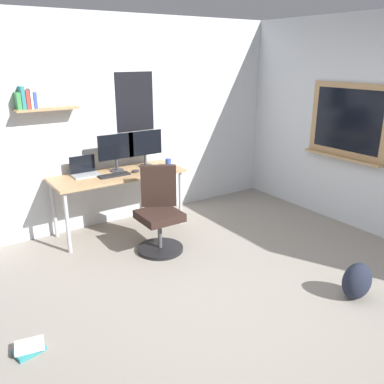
{
  "coord_description": "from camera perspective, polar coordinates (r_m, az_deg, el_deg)",
  "views": [
    {
      "loc": [
        -2.05,
        -2.37,
        2.12
      ],
      "look_at": [
        0.04,
        0.72,
        0.85
      ],
      "focal_mm": 37.83,
      "sensor_mm": 36.0,
      "label": 1
    }
  ],
  "objects": [
    {
      "name": "ground_plane",
      "position": [
        3.78,
        5.81,
        -15.39
      ],
      "size": [
        5.2,
        5.2,
        0.0
      ],
      "primitive_type": "plane",
      "color": "gray",
      "rests_on": "ground"
    },
    {
      "name": "wall_back",
      "position": [
        5.3,
        -11.09,
        9.57
      ],
      "size": [
        5.0,
        0.3,
        2.6
      ],
      "color": "silver",
      "rests_on": "ground"
    },
    {
      "name": "desk",
      "position": [
        5.03,
        -10.37,
        1.81
      ],
      "size": [
        1.6,
        0.62,
        0.75
      ],
      "color": "tan",
      "rests_on": "ground"
    },
    {
      "name": "office_chair",
      "position": [
        4.57,
        -4.62,
        -3.26
      ],
      "size": [
        0.55,
        0.56,
        0.95
      ],
      "color": "black",
      "rests_on": "ground"
    },
    {
      "name": "laptop",
      "position": [
        5.01,
        -14.91,
        2.9
      ],
      "size": [
        0.31,
        0.21,
        0.23
      ],
      "color": "#ADAFB5",
      "rests_on": "desk"
    },
    {
      "name": "monitor_primary",
      "position": [
        5.05,
        -10.65,
        5.87
      ],
      "size": [
        0.46,
        0.17,
        0.46
      ],
      "color": "#38383D",
      "rests_on": "desk"
    },
    {
      "name": "monitor_secondary",
      "position": [
        5.22,
        -6.61,
        6.48
      ],
      "size": [
        0.46,
        0.17,
        0.46
      ],
      "color": "#38383D",
      "rests_on": "desk"
    },
    {
      "name": "keyboard",
      "position": [
        4.91,
        -10.9,
        2.35
      ],
      "size": [
        0.37,
        0.13,
        0.02
      ],
      "primitive_type": "cube",
      "color": "black",
      "rests_on": "desk"
    },
    {
      "name": "computer_mouse",
      "position": [
        5.02,
        -7.98,
        2.95
      ],
      "size": [
        0.1,
        0.06,
        0.03
      ],
      "primitive_type": "ellipsoid",
      "color": "#262628",
      "rests_on": "desk"
    },
    {
      "name": "coffee_mug",
      "position": [
        5.28,
        -3.37,
        4.22
      ],
      "size": [
        0.08,
        0.08,
        0.09
      ],
      "primitive_type": "cylinder",
      "color": "#334CA5",
      "rests_on": "desk"
    },
    {
      "name": "backpack",
      "position": [
        4.04,
        22.23,
        -11.54
      ],
      "size": [
        0.32,
        0.22,
        0.35
      ],
      "primitive_type": "ellipsoid",
      "color": "#1E2333",
      "rests_on": "ground"
    },
    {
      "name": "book_stack_on_floor",
      "position": [
        3.47,
        -21.95,
        -19.71
      ],
      "size": [
        0.25,
        0.2,
        0.07
      ],
      "color": "teal",
      "rests_on": "ground"
    }
  ]
}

